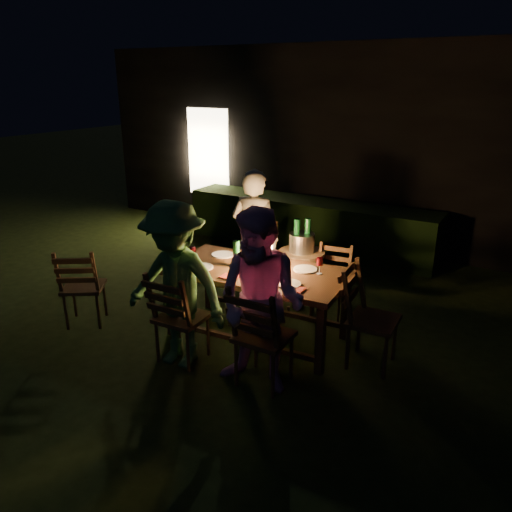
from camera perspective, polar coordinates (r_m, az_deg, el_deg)
The scene contains 29 objects.
garden_envelope at distance 10.10m, azimuth 14.73°, elevation 12.86°, with size 40.00×40.00×3.20m.
dining_table at distance 5.24m, azimuth 0.15°, elevation -2.35°, with size 1.93×1.05×0.78m.
chair_near_left at distance 5.03m, azimuth -8.54°, elevation -8.63°, with size 0.47×0.50×1.01m.
chair_near_right at distance 4.62m, azimuth 0.79°, elevation -11.03°, with size 0.47×0.50×1.04m.
chair_far_left at distance 6.21m, azimuth -0.36°, elevation -2.57°, with size 0.55×0.58×1.05m.
chair_far_right at distance 5.87m, azimuth 8.36°, elevation -4.66°, with size 0.45×0.47×0.89m.
chair_end at distance 5.03m, azimuth 12.88°, elevation -8.80°, with size 0.53×0.49×1.05m.
chair_spare at distance 6.01m, azimuth -18.99°, elevation -4.75°, with size 0.62×0.63×0.97m.
person_house_side at distance 6.08m, azimuth -0.14°, elevation 2.12°, with size 0.61×0.40×1.68m, color beige.
person_opp_right at distance 4.33m, azimuth 0.55°, elevation -5.36°, with size 0.82×0.64×1.68m, color #DB96CD.
person_opp_left at distance 4.77m, azimuth -9.18°, elevation -3.39°, with size 1.06×0.61×1.65m, color #3A743A.
lantern at distance 5.18m, azimuth 0.89°, elevation 0.15°, with size 0.16×0.16×0.35m.
plate_far_left at distance 5.64m, azimuth -3.83°, elevation 0.15°, with size 0.25×0.25×0.01m, color white.
plate_near_left at distance 5.29m, azimuth -6.25°, elevation -1.27°, with size 0.25×0.25×0.01m, color white.
plate_far_right at distance 5.23m, azimuth 5.65°, elevation -1.52°, with size 0.25×0.25×0.01m, color white.
plate_near_right at distance 4.85m, azimuth 3.72°, elevation -3.20°, with size 0.25×0.25×0.01m, color white.
wineglass_a at distance 5.55m, azimuth -1.31°, elevation 0.73°, with size 0.06×0.06×0.18m, color #59070F, non-canonical shape.
wineglass_b at distance 5.43m, azimuth -7.22°, elevation 0.16°, with size 0.06×0.06×0.18m, color #59070F, non-canonical shape.
wineglass_c at distance 4.82m, azimuth 1.82°, elevation -2.25°, with size 0.06×0.06×0.18m, color #59070F, non-canonical shape.
wineglass_d at distance 5.11m, azimuth 7.28°, elevation -1.13°, with size 0.06×0.06×0.18m, color #59070F, non-canonical shape.
wineglass_e at distance 4.98m, azimuth -2.44°, elevation -1.55°, with size 0.06×0.06×0.18m, color silver, non-canonical shape.
bottle_table at distance 5.27m, azimuth -2.27°, elevation 0.30°, with size 0.07×0.07×0.28m, color #0F471E.
napkin_left at distance 5.02m, azimuth -3.04°, elevation -2.40°, with size 0.18×0.14×0.01m, color red.
napkin_right at distance 4.75m, azimuth 4.44°, elevation -3.76°, with size 0.18×0.14×0.01m, color red.
phone at distance 5.27m, azimuth -7.36°, elevation -1.45°, with size 0.14×0.07×0.01m, color black.
side_table at distance 5.93m, azimuth 5.21°, elevation -0.28°, with size 0.55×0.55×0.74m.
ice_bucket at distance 5.87m, azimuth 5.27°, elevation 1.53°, with size 0.30×0.30×0.22m, color #A5A8AD.
bottle_bucket_a at distance 5.84m, azimuth 4.67°, elevation 1.98°, with size 0.07×0.07×0.32m, color #0F471E.
bottle_bucket_b at distance 5.87m, azimuth 5.89°, elevation 2.02°, with size 0.07×0.07×0.32m, color #0F471E.
Camera 1 is at (2.79, -3.49, 2.67)m, focal length 35.00 mm.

